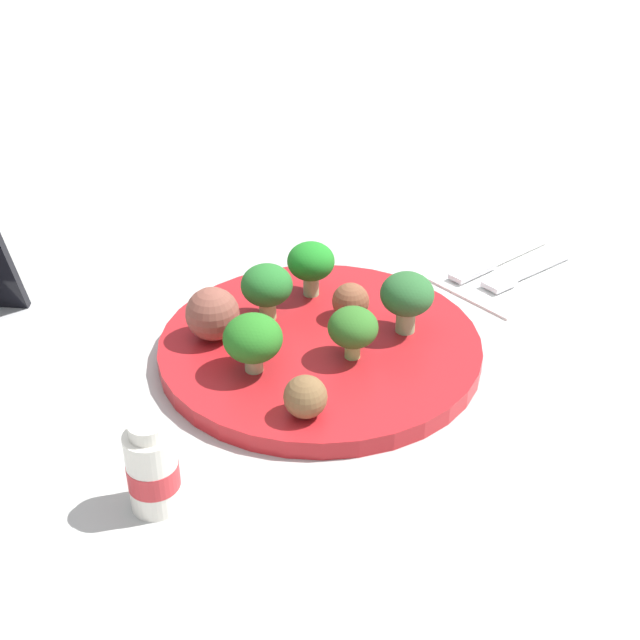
{
  "coord_description": "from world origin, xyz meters",
  "views": [
    {
      "loc": [
        0.44,
        0.43,
        0.41
      ],
      "look_at": [
        0.0,
        0.0,
        0.04
      ],
      "focal_mm": 47.64,
      "sensor_mm": 36.0,
      "label": 1
    }
  ],
  "objects_px": {
    "broccoli_floret_back_right": "(407,296)",
    "meatball_back_right": "(351,301)",
    "napkin": "(514,268)",
    "broccoli_floret_front_left": "(253,339)",
    "yogurt_bottle": "(153,469)",
    "broccoli_floret_mid_left": "(354,328)",
    "broccoli_floret_far_rim": "(267,286)",
    "broccoli_floret_near_rim": "(311,263)",
    "fork": "(524,272)",
    "meatball_center": "(213,314)",
    "knife": "(497,260)",
    "plate": "(320,347)",
    "meatball_back_left": "(305,397)"
  },
  "relations": [
    {
      "from": "broccoli_floret_mid_left",
      "to": "meatball_back_left",
      "type": "xyz_separation_m",
      "value": [
        0.08,
        0.03,
        -0.01
      ]
    },
    {
      "from": "broccoli_floret_far_rim",
      "to": "yogurt_bottle",
      "type": "distance_m",
      "value": 0.23
    },
    {
      "from": "broccoli_floret_mid_left",
      "to": "napkin",
      "type": "bearing_deg",
      "value": -179.15
    },
    {
      "from": "meatball_back_left",
      "to": "meatball_back_right",
      "type": "bearing_deg",
      "value": -150.78
    },
    {
      "from": "broccoli_floret_front_left",
      "to": "yogurt_bottle",
      "type": "height_order",
      "value": "yogurt_bottle"
    },
    {
      "from": "broccoli_floret_front_left",
      "to": "meatball_back_left",
      "type": "distance_m",
      "value": 0.07
    },
    {
      "from": "meatball_center",
      "to": "knife",
      "type": "xyz_separation_m",
      "value": [
        -0.31,
        0.08,
        -0.03
      ]
    },
    {
      "from": "napkin",
      "to": "knife",
      "type": "bearing_deg",
      "value": -73.97
    },
    {
      "from": "broccoli_floret_near_rim",
      "to": "meatball_center",
      "type": "height_order",
      "value": "broccoli_floret_near_rim"
    },
    {
      "from": "broccoli_floret_back_right",
      "to": "meatball_back_left",
      "type": "relative_size",
      "value": 1.67
    },
    {
      "from": "broccoli_floret_mid_left",
      "to": "fork",
      "type": "distance_m",
      "value": 0.25
    },
    {
      "from": "meatball_back_right",
      "to": "broccoli_floret_front_left",
      "type": "bearing_deg",
      "value": -0.08
    },
    {
      "from": "broccoli_floret_front_left",
      "to": "yogurt_bottle",
      "type": "bearing_deg",
      "value": 21.51
    },
    {
      "from": "plate",
      "to": "broccoli_floret_front_left",
      "type": "distance_m",
      "value": 0.08
    },
    {
      "from": "broccoli_floret_front_left",
      "to": "napkin",
      "type": "height_order",
      "value": "broccoli_floret_front_left"
    },
    {
      "from": "broccoli_floret_back_right",
      "to": "fork",
      "type": "xyz_separation_m",
      "value": [
        -0.18,
        0.01,
        -0.04
      ]
    },
    {
      "from": "broccoli_floret_near_rim",
      "to": "broccoli_floret_far_rim",
      "type": "bearing_deg",
      "value": 2.07
    },
    {
      "from": "plate",
      "to": "broccoli_floret_near_rim",
      "type": "distance_m",
      "value": 0.09
    },
    {
      "from": "broccoli_floret_mid_left",
      "to": "broccoli_floret_far_rim",
      "type": "xyz_separation_m",
      "value": [
        0.01,
        -0.1,
        0.0
      ]
    },
    {
      "from": "knife",
      "to": "broccoli_floret_far_rim",
      "type": "bearing_deg",
      "value": -16.45
    },
    {
      "from": "plate",
      "to": "meatball_back_right",
      "type": "height_order",
      "value": "meatball_back_right"
    },
    {
      "from": "meatball_back_left",
      "to": "yogurt_bottle",
      "type": "bearing_deg",
      "value": -7.55
    },
    {
      "from": "napkin",
      "to": "broccoli_floret_mid_left",
      "type": "bearing_deg",
      "value": 0.85
    },
    {
      "from": "broccoli_floret_front_left",
      "to": "meatball_back_right",
      "type": "height_order",
      "value": "broccoli_floret_front_left"
    },
    {
      "from": "meatball_back_left",
      "to": "broccoli_floret_front_left",
      "type": "bearing_deg",
      "value": -99.99
    },
    {
      "from": "knife",
      "to": "broccoli_floret_back_right",
      "type": "bearing_deg",
      "value": 8.55
    },
    {
      "from": "broccoli_floret_front_left",
      "to": "broccoli_floret_mid_left",
      "type": "height_order",
      "value": "broccoli_floret_front_left"
    },
    {
      "from": "napkin",
      "to": "yogurt_bottle",
      "type": "relative_size",
      "value": 2.41
    },
    {
      "from": "broccoli_floret_front_left",
      "to": "meatball_back_right",
      "type": "xyz_separation_m",
      "value": [
        -0.12,
        0.0,
        -0.01
      ]
    },
    {
      "from": "broccoli_floret_mid_left",
      "to": "broccoli_floret_near_rim",
      "type": "bearing_deg",
      "value": -116.61
    },
    {
      "from": "broccoli_floret_near_rim",
      "to": "meatball_back_left",
      "type": "bearing_deg",
      "value": 43.46
    },
    {
      "from": "meatball_back_right",
      "to": "napkin",
      "type": "bearing_deg",
      "value": 168.88
    },
    {
      "from": "meatball_center",
      "to": "napkin",
      "type": "bearing_deg",
      "value": 161.79
    },
    {
      "from": "broccoli_floret_mid_left",
      "to": "meatball_center",
      "type": "xyz_separation_m",
      "value": [
        0.06,
        -0.11,
        -0.0
      ]
    },
    {
      "from": "meatball_center",
      "to": "napkin",
      "type": "xyz_separation_m",
      "value": [
        -0.31,
        0.1,
        -0.04
      ]
    },
    {
      "from": "broccoli_floret_near_rim",
      "to": "broccoli_floret_mid_left",
      "type": "relative_size",
      "value": 1.15
    },
    {
      "from": "broccoli_floret_back_right",
      "to": "broccoli_floret_far_rim",
      "type": "bearing_deg",
      "value": -56.05
    },
    {
      "from": "meatball_back_right",
      "to": "napkin",
      "type": "height_order",
      "value": "meatball_back_right"
    },
    {
      "from": "yogurt_bottle",
      "to": "knife",
      "type": "bearing_deg",
      "value": -175.86
    },
    {
      "from": "meatball_center",
      "to": "yogurt_bottle",
      "type": "distance_m",
      "value": 0.19
    },
    {
      "from": "napkin",
      "to": "fork",
      "type": "height_order",
      "value": "fork"
    },
    {
      "from": "broccoli_floret_far_rim",
      "to": "napkin",
      "type": "bearing_deg",
      "value": 160.16
    },
    {
      "from": "yogurt_bottle",
      "to": "broccoli_floret_mid_left",
      "type": "bearing_deg",
      "value": -177.07
    },
    {
      "from": "yogurt_bottle",
      "to": "broccoli_floret_front_left",
      "type": "bearing_deg",
      "value": -158.49
    },
    {
      "from": "meatball_center",
      "to": "meatball_back_left",
      "type": "distance_m",
      "value": 0.14
    },
    {
      "from": "plate",
      "to": "broccoli_floret_mid_left",
      "type": "relative_size",
      "value": 6.09
    },
    {
      "from": "meatball_back_right",
      "to": "knife",
      "type": "relative_size",
      "value": 0.23
    },
    {
      "from": "broccoli_floret_back_right",
      "to": "meatball_back_right",
      "type": "relative_size",
      "value": 1.67
    },
    {
      "from": "broccoli_floret_near_rim",
      "to": "knife",
      "type": "xyz_separation_m",
      "value": [
        -0.2,
        0.08,
        -0.04
      ]
    },
    {
      "from": "broccoli_floret_front_left",
      "to": "broccoli_floret_back_right",
      "type": "height_order",
      "value": "broccoli_floret_back_right"
    }
  ]
}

